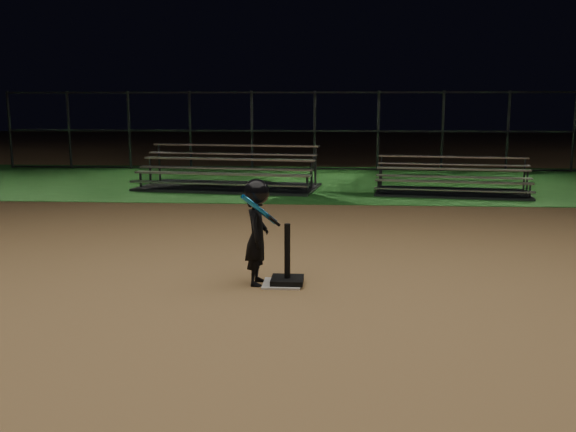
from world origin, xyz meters
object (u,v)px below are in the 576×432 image
at_px(home_plate, 282,284).
at_px(batting_tee, 287,272).
at_px(bleacher_right, 452,187).
at_px(child_batter, 257,229).
at_px(bleacher_left, 228,180).

xyz_separation_m(home_plate, batting_tee, (0.06, 0.01, 0.14)).
relative_size(batting_tee, bleacher_right, 0.19).
bearing_deg(child_batter, home_plate, -89.87).
relative_size(bleacher_left, bleacher_right, 1.25).
bearing_deg(bleacher_left, batting_tee, -68.40).
bearing_deg(home_plate, bleacher_left, 103.53).
bearing_deg(bleacher_right, bleacher_left, -178.17).
bearing_deg(bleacher_right, batting_tee, -105.10).
distance_m(batting_tee, bleacher_right, 8.48).
relative_size(child_batter, bleacher_right, 0.34).
xyz_separation_m(home_plate, bleacher_left, (-2.02, 8.39, 0.21)).
bearing_deg(child_batter, bleacher_right, -23.42).
height_order(home_plate, bleacher_right, bleacher_right).
height_order(child_batter, bleacher_left, child_batter).
bearing_deg(home_plate, bleacher_right, 66.54).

